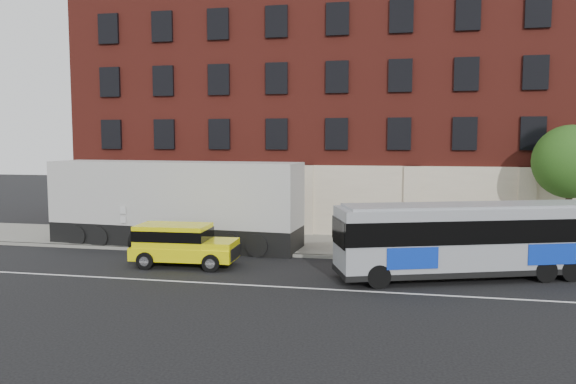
% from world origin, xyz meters
% --- Properties ---
extents(ground, '(120.00, 120.00, 0.00)m').
position_xyz_m(ground, '(0.00, 0.00, 0.00)').
color(ground, black).
rests_on(ground, ground).
extents(sidewalk, '(60.00, 6.00, 0.15)m').
position_xyz_m(sidewalk, '(0.00, 9.00, 0.07)').
color(sidewalk, gray).
rests_on(sidewalk, ground).
extents(kerb, '(60.00, 0.25, 0.15)m').
position_xyz_m(kerb, '(0.00, 6.00, 0.07)').
color(kerb, gray).
rests_on(kerb, ground).
extents(lane_line, '(60.00, 0.12, 0.01)m').
position_xyz_m(lane_line, '(0.00, 0.50, 0.01)').
color(lane_line, silver).
rests_on(lane_line, ground).
extents(building, '(30.00, 12.10, 15.00)m').
position_xyz_m(building, '(-0.01, 16.92, 7.58)').
color(building, maroon).
rests_on(building, sidewalk).
extents(sign_pole, '(0.30, 0.20, 2.50)m').
position_xyz_m(sign_pole, '(-8.50, 6.15, 1.45)').
color(sign_pole, slate).
rests_on(sign_pole, ground).
extents(street_tree, '(3.60, 3.60, 6.20)m').
position_xyz_m(street_tree, '(13.54, 9.48, 4.41)').
color(street_tree, '#332619').
rests_on(street_tree, sidewalk).
extents(city_bus, '(11.25, 5.88, 3.04)m').
position_xyz_m(city_bus, '(8.26, 3.40, 1.68)').
color(city_bus, '#94989E').
rests_on(city_bus, ground).
extents(yellow_suv, '(4.91, 2.29, 1.86)m').
position_xyz_m(yellow_suv, '(-4.23, 3.15, 1.07)').
color(yellow_suv, '#FFF40A').
rests_on(yellow_suv, ground).
extents(shipping_container, '(13.59, 3.75, 4.47)m').
position_xyz_m(shipping_container, '(-6.26, 7.33, 2.21)').
color(shipping_container, black).
rests_on(shipping_container, ground).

